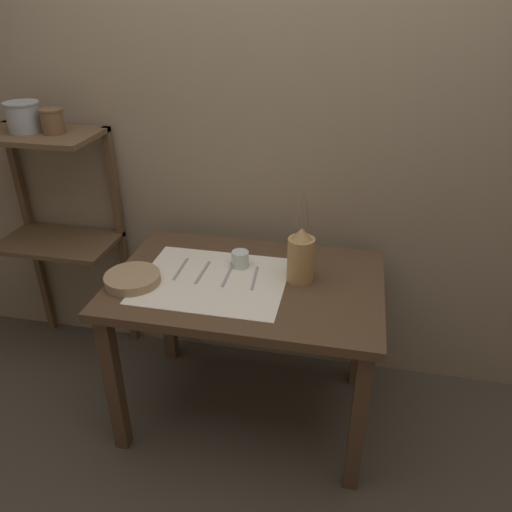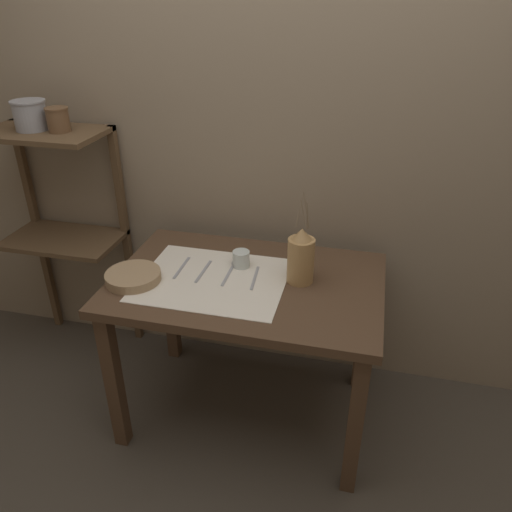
{
  "view_description": "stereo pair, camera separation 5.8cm",
  "coord_description": "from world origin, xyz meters",
  "views": [
    {
      "loc": [
        0.41,
        -1.77,
        1.86
      ],
      "look_at": [
        0.04,
        0.0,
        0.88
      ],
      "focal_mm": 35.0,
      "sensor_mm": 36.0,
      "label": 1
    },
    {
      "loc": [
        0.47,
        -1.76,
        1.86
      ],
      "look_at": [
        0.04,
        0.0,
        0.88
      ],
      "focal_mm": 35.0,
      "sensor_mm": 36.0,
      "label": 2
    }
  ],
  "objects": [
    {
      "name": "stone_wall_back",
      "position": [
        0.0,
        0.49,
        1.2
      ],
      "size": [
        7.0,
        0.06,
        2.4
      ],
      "color": "gray",
      "rests_on": "ground_plane"
    },
    {
      "name": "knife_center",
      "position": [
        0.03,
        0.01,
        0.76
      ],
      "size": [
        0.03,
        0.19,
        0.0
      ],
      "color": "#939399",
      "rests_on": "wooden_table"
    },
    {
      "name": "metal_pot_small",
      "position": [
        -0.96,
        0.26,
        1.32
      ],
      "size": [
        0.11,
        0.11,
        0.11
      ],
      "color": "brown",
      "rests_on": "wooden_shelf_unit"
    },
    {
      "name": "glass_tumbler_near",
      "position": [
        -0.05,
        0.1,
        0.8
      ],
      "size": [
        0.08,
        0.08,
        0.07
      ],
      "color": "silver",
      "rests_on": "wooden_table"
    },
    {
      "name": "pitcher_with_flowers",
      "position": [
        0.22,
        0.04,
        0.87
      ],
      "size": [
        0.11,
        0.11,
        0.41
      ],
      "color": "#A87F4C",
      "rests_on": "wooden_table"
    },
    {
      "name": "metal_pot_large",
      "position": [
        -1.1,
        0.26,
        1.34
      ],
      "size": [
        0.16,
        0.16,
        0.13
      ],
      "color": "#939399",
      "rests_on": "wooden_shelf_unit"
    },
    {
      "name": "wooden_shelf_unit",
      "position": [
        -1.06,
        0.3,
        0.89
      ],
      "size": [
        0.58,
        0.35,
        1.26
      ],
      "color": "brown",
      "rests_on": "ground_plane"
    },
    {
      "name": "fork_inner",
      "position": [
        -0.2,
        0.02,
        0.76
      ],
      "size": [
        0.02,
        0.19,
        0.0
      ],
      "color": "#939399",
      "rests_on": "wooden_table"
    },
    {
      "name": "fork_outer",
      "position": [
        -0.3,
        0.02,
        0.76
      ],
      "size": [
        0.01,
        0.19,
        0.0
      ],
      "color": "#939399",
      "rests_on": "wooden_table"
    },
    {
      "name": "wooden_table",
      "position": [
        0.0,
        0.0,
        0.65
      ],
      "size": [
        1.15,
        0.76,
        0.76
      ],
      "color": "#4C3523",
      "rests_on": "ground_plane"
    },
    {
      "name": "wooden_bowl",
      "position": [
        -0.46,
        -0.12,
        0.78
      ],
      "size": [
        0.23,
        0.23,
        0.04
      ],
      "color": "#9E7F5B",
      "rests_on": "wooden_table"
    },
    {
      "name": "spoon_inner",
      "position": [
        -0.09,
        0.07,
        0.76
      ],
      "size": [
        0.02,
        0.2,
        0.02
      ],
      "color": "#939399",
      "rests_on": "wooden_table"
    },
    {
      "name": "linen_cloth",
      "position": [
        -0.14,
        -0.03,
        0.76
      ],
      "size": [
        0.62,
        0.5,
        0.0
      ],
      "color": "silver",
      "rests_on": "wooden_table"
    },
    {
      "name": "ground_plane",
      "position": [
        0.0,
        0.0,
        0.0
      ],
      "size": [
        12.0,
        12.0,
        0.0
      ],
      "primitive_type": "plane",
      "color": "#473F35"
    }
  ]
}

